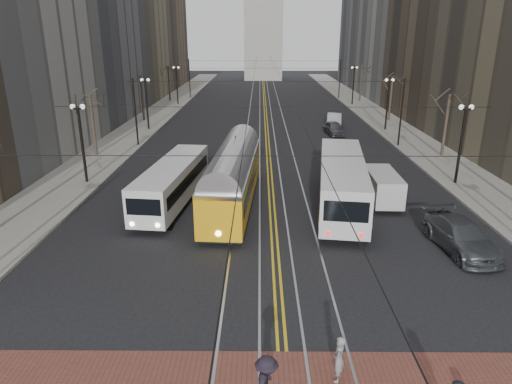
{
  "coord_description": "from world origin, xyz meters",
  "views": [
    {
      "loc": [
        -0.82,
        -14.28,
        10.53
      ],
      "look_at": [
        -0.99,
        7.47,
        3.0
      ],
      "focal_mm": 32.0,
      "sensor_mm": 36.0,
      "label": 1
    }
  ],
  "objects_px": {
    "pedestrian_b": "(339,359)",
    "sedan_silver": "(334,120)",
    "transit_bus": "(173,184)",
    "streetcar": "(233,181)",
    "rear_bus": "(342,184)",
    "sedan_grey": "(334,128)",
    "cargo_van": "(382,188)",
    "sedan_parked": "(461,236)"
  },
  "relations": [
    {
      "from": "pedestrian_b",
      "to": "sedan_silver",
      "type": "bearing_deg",
      "value": -170.98
    },
    {
      "from": "transit_bus",
      "to": "streetcar",
      "type": "bearing_deg",
      "value": 5.24
    },
    {
      "from": "rear_bus",
      "to": "sedan_silver",
      "type": "bearing_deg",
      "value": 89.87
    },
    {
      "from": "transit_bus",
      "to": "sedan_grey",
      "type": "distance_m",
      "value": 26.05
    },
    {
      "from": "transit_bus",
      "to": "pedestrian_b",
      "type": "relative_size",
      "value": 6.74
    },
    {
      "from": "cargo_van",
      "to": "pedestrian_b",
      "type": "relative_size",
      "value": 2.9
    },
    {
      "from": "sedan_grey",
      "to": "sedan_silver",
      "type": "distance_m",
      "value": 4.63
    },
    {
      "from": "streetcar",
      "to": "rear_bus",
      "type": "distance_m",
      "value": 6.89
    },
    {
      "from": "transit_bus",
      "to": "cargo_van",
      "type": "xyz_separation_m",
      "value": [
        13.64,
        0.21,
        -0.32
      ]
    },
    {
      "from": "transit_bus",
      "to": "cargo_van",
      "type": "height_order",
      "value": "transit_bus"
    },
    {
      "from": "transit_bus",
      "to": "sedan_grey",
      "type": "bearing_deg",
      "value": 64.19
    },
    {
      "from": "rear_bus",
      "to": "sedan_silver",
      "type": "relative_size",
      "value": 2.54
    },
    {
      "from": "sedan_grey",
      "to": "sedan_silver",
      "type": "bearing_deg",
      "value": 74.88
    },
    {
      "from": "transit_bus",
      "to": "rear_bus",
      "type": "height_order",
      "value": "rear_bus"
    },
    {
      "from": "streetcar",
      "to": "sedan_grey",
      "type": "xyz_separation_m",
      "value": [
        9.93,
        22.12,
        -0.86
      ]
    },
    {
      "from": "rear_bus",
      "to": "sedan_grey",
      "type": "bearing_deg",
      "value": 90.06
    },
    {
      "from": "sedan_grey",
      "to": "sedan_silver",
      "type": "xyz_separation_m",
      "value": [
        0.71,
        4.57,
        0.08
      ]
    },
    {
      "from": "pedestrian_b",
      "to": "sedan_grey",
      "type": "bearing_deg",
      "value": -170.95
    },
    {
      "from": "sedan_parked",
      "to": "rear_bus",
      "type": "bearing_deg",
      "value": 124.0
    },
    {
      "from": "sedan_parked",
      "to": "cargo_van",
      "type": "bearing_deg",
      "value": 101.59
    },
    {
      "from": "transit_bus",
      "to": "sedan_parked",
      "type": "relative_size",
      "value": 2.01
    },
    {
      "from": "sedan_grey",
      "to": "pedestrian_b",
      "type": "distance_m",
      "value": 38.6
    },
    {
      "from": "rear_bus",
      "to": "sedan_silver",
      "type": "height_order",
      "value": "rear_bus"
    },
    {
      "from": "streetcar",
      "to": "sedan_silver",
      "type": "relative_size",
      "value": 2.79
    },
    {
      "from": "cargo_van",
      "to": "sedan_parked",
      "type": "height_order",
      "value": "cargo_van"
    },
    {
      "from": "rear_bus",
      "to": "pedestrian_b",
      "type": "xyz_separation_m",
      "value": [
        -2.66,
        -15.42,
        -0.77
      ]
    },
    {
      "from": "transit_bus",
      "to": "rear_bus",
      "type": "relative_size",
      "value": 0.89
    },
    {
      "from": "streetcar",
      "to": "cargo_van",
      "type": "bearing_deg",
      "value": 5.3
    },
    {
      "from": "sedan_parked",
      "to": "pedestrian_b",
      "type": "height_order",
      "value": "pedestrian_b"
    },
    {
      "from": "cargo_van",
      "to": "pedestrian_b",
      "type": "distance_m",
      "value": 17.25
    },
    {
      "from": "transit_bus",
      "to": "sedan_silver",
      "type": "relative_size",
      "value": 2.26
    },
    {
      "from": "cargo_van",
      "to": "sedan_silver",
      "type": "height_order",
      "value": "cargo_van"
    },
    {
      "from": "streetcar",
      "to": "cargo_van",
      "type": "relative_size",
      "value": 2.87
    },
    {
      "from": "rear_bus",
      "to": "cargo_van",
      "type": "height_order",
      "value": "rear_bus"
    },
    {
      "from": "transit_bus",
      "to": "sedan_grey",
      "type": "relative_size",
      "value": 2.6
    },
    {
      "from": "cargo_van",
      "to": "sedan_parked",
      "type": "xyz_separation_m",
      "value": [
        2.29,
        -6.87,
        -0.25
      ]
    },
    {
      "from": "cargo_van",
      "to": "pedestrian_b",
      "type": "height_order",
      "value": "cargo_van"
    },
    {
      "from": "cargo_van",
      "to": "sedan_parked",
      "type": "relative_size",
      "value": 0.87
    },
    {
      "from": "cargo_van",
      "to": "streetcar",
      "type": "bearing_deg",
      "value": -176.93
    },
    {
      "from": "transit_bus",
      "to": "streetcar",
      "type": "relative_size",
      "value": 0.81
    },
    {
      "from": "cargo_van",
      "to": "rear_bus",
      "type": "bearing_deg",
      "value": -160.67
    },
    {
      "from": "sedan_grey",
      "to": "cargo_van",
      "type": "bearing_deg",
      "value": -96.9
    }
  ]
}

